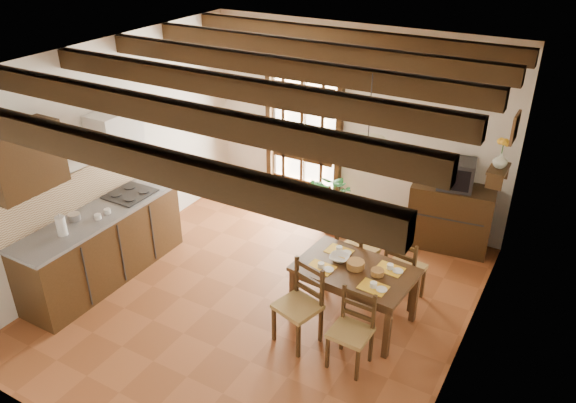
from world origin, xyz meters
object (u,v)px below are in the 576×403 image
Objects in this scene: potted_plant at (334,194)px; dining_table at (355,275)px; chair_far_left at (355,262)px; chair_near_left at (298,319)px; chair_near_right at (350,343)px; chair_far_right at (403,280)px; pendant_lamp at (367,146)px; kitchen_counter at (103,244)px; crt_tv at (456,174)px; sideboard at (450,217)px.

dining_table is at bearing -58.10° from potted_plant.
chair_near_left is at bearing 101.36° from chair_far_left.
chair_near_left is 1.09× the size of chair_near_right.
chair_far_right is at bearing -37.10° from potted_plant.
chair_near_left is at bearing -116.90° from pendant_lamp.
kitchen_counter reaches higher than crt_tv.
chair_far_right is at bearing -105.49° from crt_tv.
crt_tv reaches higher than sideboard.
chair_far_left is (-0.27, 0.67, -0.31)m from dining_table.
chair_near_left is (-0.36, -0.62, -0.31)m from dining_table.
kitchen_counter is 1.20× the size of potted_plant.
dining_table is at bearing -110.97° from sideboard.
kitchen_counter is at bearing -128.65° from potted_plant.
chair_near_left is 2.91m from crt_tv.
chair_far_left is at bearing 115.06° from pendant_lamp.
potted_plant is (-1.31, 2.35, 0.31)m from chair_near_right.
dining_table is 0.78m from chair_far_left.
potted_plant is at bearing 121.67° from chair_near_right.
kitchen_counter reaches higher than chair_far_left.
dining_table is 1.44× the size of chair_near_left.
crt_tv is 0.27× the size of potted_plant.
chair_near_left reaches higher than sideboard.
chair_far_right is 1.05× the size of pendant_lamp.
chair_far_right is at bearing -168.85° from chair_far_left.
crt_tv reaches higher than chair_far_right.
chair_far_left is at bearing 3.01° from chair_far_right.
crt_tv is (0.00, -0.01, 0.64)m from sideboard.
potted_plant reaches higher than chair_near_right.
chair_far_left reaches higher than dining_table.
kitchen_counter reaches higher than chair_near_right.
sideboard is (0.24, 2.71, 0.19)m from chair_near_right.
chair_far_right is 1.45m from sideboard.
chair_near_left reaches higher than chair_far_right.
crt_tv is (0.86, 2.66, 0.81)m from chair_near_left.
potted_plant is at bearing -174.19° from sideboard.
potted_plant reaches higher than crt_tv.
dining_table is 2.61× the size of crt_tv.
chair_near_right is (3.28, 0.11, -0.21)m from kitchen_counter.
pendant_lamp reaches higher than chair_near_right.
sideboard is 2.58m from pendant_lamp.
chair_near_right is 1.29m from chair_far_right.
kitchen_counter is 2.55× the size of chair_far_right.
pendant_lamp is (3.02, 0.88, 1.60)m from kitchen_counter.
kitchen_counter is at bearing -163.78° from pendant_lamp.
dining_table is at bearing 66.94° from chair_far_right.
sideboard is at bearing -103.24° from chair_far_left.
pendant_lamp is at bearing 94.62° from dining_table.
dining_table is 1.99m from potted_plant.
sideboard is (0.76, 1.38, 0.16)m from chair_far_left.
chair_near_right is 0.45× the size of potted_plant.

